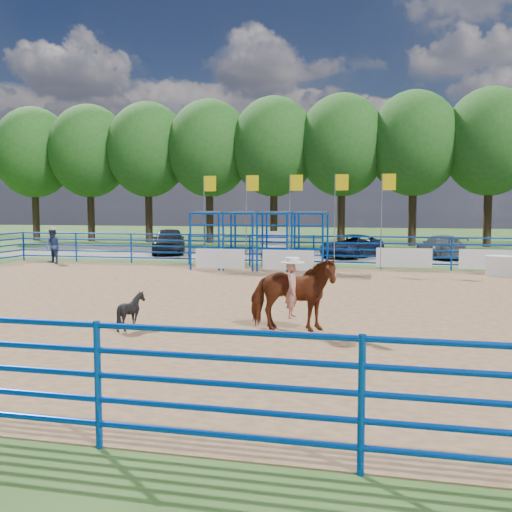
# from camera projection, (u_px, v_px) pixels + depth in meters

# --- Properties ---
(ground) EXTENTS (120.00, 120.00, 0.00)m
(ground) POSITION_uv_depth(u_px,v_px,m) (270.00, 304.00, 16.36)
(ground) COLOR #3D6026
(ground) RESTS_ON ground
(arena_dirt) EXTENTS (30.00, 20.00, 0.02)m
(arena_dirt) POSITION_uv_depth(u_px,v_px,m) (270.00, 304.00, 16.36)
(arena_dirt) COLOR #936D49
(arena_dirt) RESTS_ON ground
(gravel_strip) EXTENTS (40.00, 10.00, 0.01)m
(gravel_strip) POSITION_uv_depth(u_px,v_px,m) (329.00, 255.00, 32.87)
(gravel_strip) COLOR gray
(gravel_strip) RESTS_ON ground
(announcer_table) EXTENTS (1.62, 1.00, 0.81)m
(announcer_table) POSITION_uv_depth(u_px,v_px,m) (506.00, 266.00, 22.78)
(announcer_table) COLOR white
(announcer_table) RESTS_ON arena_dirt
(horse_and_rider) EXTENTS (2.00, 0.95, 2.29)m
(horse_and_rider) POSITION_uv_depth(u_px,v_px,m) (292.00, 292.00, 12.74)
(horse_and_rider) COLOR maroon
(horse_and_rider) RESTS_ON arena_dirt
(calf) EXTENTS (1.00, 0.98, 0.83)m
(calf) POSITION_uv_depth(u_px,v_px,m) (131.00, 311.00, 12.99)
(calf) COLOR black
(calf) RESTS_ON arena_dirt
(spectator_cowboy) EXTENTS (1.00, 0.91, 1.73)m
(spectator_cowboy) POSITION_uv_depth(u_px,v_px,m) (53.00, 246.00, 27.92)
(spectator_cowboy) COLOR navy
(spectator_cowboy) RESTS_ON arena_dirt
(car_a) EXTENTS (3.17, 4.86, 1.54)m
(car_a) POSITION_uv_depth(u_px,v_px,m) (169.00, 241.00, 33.65)
(car_a) COLOR black
(car_a) RESTS_ON gravel_strip
(car_b) EXTENTS (2.43, 4.50, 1.41)m
(car_b) POSITION_uv_depth(u_px,v_px,m) (273.00, 243.00, 32.21)
(car_b) COLOR #9C9FA5
(car_b) RESTS_ON gravel_strip
(car_c) EXTENTS (3.75, 4.95, 1.25)m
(car_c) POSITION_uv_depth(u_px,v_px,m) (351.00, 246.00, 31.38)
(car_c) COLOR #131931
(car_c) RESTS_ON gravel_strip
(car_d) EXTENTS (2.62, 4.54, 1.24)m
(car_d) POSITION_uv_depth(u_px,v_px,m) (441.00, 247.00, 30.89)
(car_d) COLOR #525255
(car_d) RESTS_ON gravel_strip
(perimeter_fence) EXTENTS (30.10, 20.10, 1.50)m
(perimeter_fence) POSITION_uv_depth(u_px,v_px,m) (270.00, 279.00, 16.29)
(perimeter_fence) COLOR #083FB4
(perimeter_fence) RESTS_ON ground
(chute_assembly) EXTENTS (19.32, 2.41, 4.20)m
(chute_assembly) POSITION_uv_depth(u_px,v_px,m) (268.00, 241.00, 25.26)
(chute_assembly) COLOR #083FB4
(chute_assembly) RESTS_ON ground
(treeline) EXTENTS (56.40, 6.40, 11.24)m
(treeline) POSITION_uv_depth(u_px,v_px,m) (342.00, 140.00, 40.95)
(treeline) COLOR #3F2B19
(treeline) RESTS_ON ground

